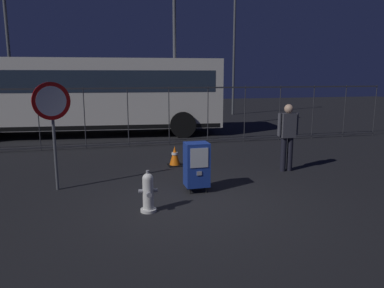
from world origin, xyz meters
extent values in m
plane|color=black|center=(0.00, 0.00, 0.00)|extent=(60.00, 60.00, 0.00)
cylinder|color=silver|center=(-0.85, -0.20, 0.03)|extent=(0.28, 0.28, 0.05)
cylinder|color=silver|center=(-0.85, -0.20, 0.33)|extent=(0.19, 0.19, 0.55)
sphere|color=silver|center=(-0.85, -0.20, 0.60)|extent=(0.19, 0.19, 0.19)
cylinder|color=gray|center=(-0.85, -0.20, 0.72)|extent=(0.06, 0.06, 0.05)
cylinder|color=gray|center=(-0.85, -0.33, 0.35)|extent=(0.09, 0.08, 0.09)
cylinder|color=gray|center=(-0.98, -0.20, 0.38)|extent=(0.07, 0.07, 0.07)
cylinder|color=gray|center=(-0.72, -0.20, 0.38)|extent=(0.07, 0.07, 0.07)
cylinder|color=black|center=(0.10, 0.56, 0.06)|extent=(0.04, 0.04, 0.12)
cylinder|color=black|center=(0.44, 0.56, 0.06)|extent=(0.04, 0.04, 0.12)
cylinder|color=black|center=(0.10, 0.84, 0.06)|extent=(0.04, 0.04, 0.12)
cylinder|color=black|center=(0.44, 0.84, 0.06)|extent=(0.04, 0.04, 0.12)
cube|color=navy|center=(0.27, 0.70, 0.57)|extent=(0.48, 0.40, 0.90)
cube|color=#B2B7BF|center=(0.27, 0.49, 0.75)|extent=(0.36, 0.01, 0.40)
cube|color=gray|center=(0.27, 0.49, 0.43)|extent=(0.10, 0.02, 0.08)
cylinder|color=#4C4F54|center=(-2.52, 1.52, 1.10)|extent=(0.06, 0.06, 2.20)
cylinder|color=red|center=(-2.52, 1.50, 1.85)|extent=(0.71, 0.31, 0.76)
cylinder|color=white|center=(-2.52, 1.49, 1.85)|extent=(0.56, 0.23, 0.60)
cylinder|color=black|center=(2.78, 1.73, 0.42)|extent=(0.14, 0.14, 0.85)
cylinder|color=black|center=(2.96, 1.73, 0.42)|extent=(0.14, 0.14, 0.85)
cube|color=#3F3F47|center=(2.87, 1.73, 1.15)|extent=(0.36, 0.20, 0.60)
sphere|color=tan|center=(2.87, 1.73, 1.56)|extent=(0.22, 0.22, 0.22)
cylinder|color=#3F3F47|center=(2.64, 1.73, 1.18)|extent=(0.09, 0.09, 0.55)
cylinder|color=#3F3F47|center=(3.10, 1.73, 1.18)|extent=(0.09, 0.09, 0.55)
cube|color=black|center=(0.28, 2.94, 0.01)|extent=(0.36, 0.36, 0.03)
cone|color=orange|center=(0.28, 2.94, 0.28)|extent=(0.28, 0.28, 0.50)
cylinder|color=white|center=(0.28, 2.94, 0.33)|extent=(0.17, 0.17, 0.06)
cube|color=#2D2D33|center=(0.00, 5.90, 1.95)|extent=(18.00, 0.04, 0.05)
cube|color=#2D2D33|center=(0.00, 5.90, 0.10)|extent=(18.00, 0.04, 0.05)
cylinder|color=#2D2D33|center=(-3.46, 5.90, 1.00)|extent=(0.03, 0.03, 2.00)
cylinder|color=#2D2D33|center=(-2.08, 5.90, 1.00)|extent=(0.03, 0.03, 2.00)
cylinder|color=#2D2D33|center=(-0.69, 5.90, 1.00)|extent=(0.03, 0.03, 2.00)
cylinder|color=#2D2D33|center=(0.69, 5.90, 1.00)|extent=(0.03, 0.03, 2.00)
cylinder|color=#2D2D33|center=(2.08, 5.90, 1.00)|extent=(0.03, 0.03, 2.00)
cylinder|color=#2D2D33|center=(3.46, 5.90, 1.00)|extent=(0.03, 0.03, 2.00)
cylinder|color=#2D2D33|center=(4.85, 5.90, 1.00)|extent=(0.03, 0.03, 2.00)
cylinder|color=#2D2D33|center=(6.23, 5.90, 1.00)|extent=(0.03, 0.03, 2.00)
cylinder|color=#2D2D33|center=(7.62, 5.90, 1.00)|extent=(0.03, 0.03, 2.00)
cylinder|color=#2D2D33|center=(9.00, 5.90, 1.00)|extent=(0.03, 0.03, 2.00)
cube|color=beige|center=(-2.03, 8.90, 1.67)|extent=(10.70, 3.58, 2.65)
cube|color=#1E2838|center=(-2.03, 8.90, 2.15)|extent=(10.08, 3.53, 0.80)
cube|color=black|center=(-2.03, 8.90, 0.45)|extent=(10.49, 3.56, 0.16)
cylinder|color=black|center=(1.49, 7.27, 0.50)|extent=(1.02, 0.38, 1.00)
cylinder|color=black|center=(1.75, 9.76, 0.50)|extent=(1.02, 0.38, 1.00)
cylinder|color=black|center=(-5.56, 10.52, 0.50)|extent=(1.02, 0.38, 1.00)
cube|color=beige|center=(-3.29, 13.68, 1.67)|extent=(10.75, 3.95, 2.65)
cube|color=#1E2838|center=(-3.29, 13.68, 2.15)|extent=(10.13, 3.88, 0.80)
cube|color=black|center=(-3.29, 13.68, 0.45)|extent=(10.54, 3.93, 0.16)
cylinder|color=black|center=(0.52, 12.96, 0.50)|extent=(1.03, 0.42, 1.00)
cylinder|color=black|center=(0.17, 15.43, 0.50)|extent=(1.03, 0.42, 1.00)
cylinder|color=#4C4F54|center=(-5.42, 12.02, 3.54)|extent=(0.14, 0.14, 7.08)
cylinder|color=#4C4F54|center=(1.58, 9.16, 3.28)|extent=(0.14, 0.14, 6.56)
cylinder|color=#4C4F54|center=(6.42, 14.92, 3.55)|extent=(0.14, 0.14, 7.10)
camera|label=1|loc=(-1.61, -6.26, 2.34)|focal=34.00mm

